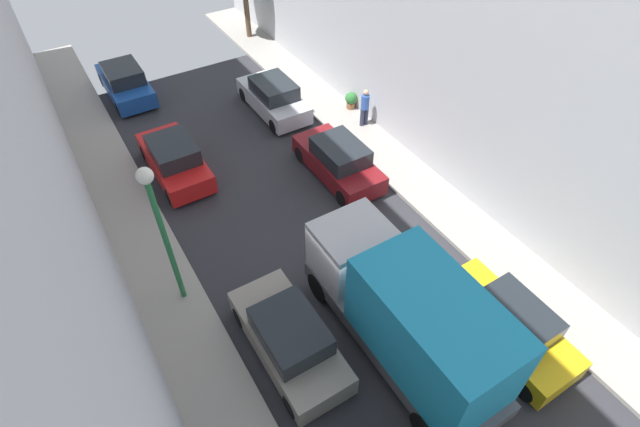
{
  "coord_description": "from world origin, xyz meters",
  "views": [
    {
      "loc": [
        -5.66,
        -7.45,
        12.47
      ],
      "look_at": [
        0.68,
        2.89,
        0.5
      ],
      "focal_mm": 27.22,
      "sensor_mm": 36.0,
      "label": 1
    }
  ],
  "objects_px": {
    "parked_car_left_2": "(289,338)",
    "parked_car_left_3": "(175,159)",
    "parked_car_left_4": "(125,82)",
    "potted_plant_1": "(351,100)",
    "pedestrian": "(365,106)",
    "lamp_post": "(159,219)",
    "parked_car_right_1": "(506,325)",
    "delivery_truck": "(408,314)",
    "parked_car_right_3": "(274,97)",
    "parked_car_right_2": "(338,161)"
  },
  "relations": [
    {
      "from": "parked_car_left_3",
      "to": "potted_plant_1",
      "type": "distance_m",
      "value": 8.44
    },
    {
      "from": "parked_car_left_2",
      "to": "parked_car_right_3",
      "type": "bearing_deg",
      "value": 64.38
    },
    {
      "from": "parked_car_right_3",
      "to": "parked_car_right_1",
      "type": "bearing_deg",
      "value": -90.0
    },
    {
      "from": "pedestrian",
      "to": "lamp_post",
      "type": "height_order",
      "value": "lamp_post"
    },
    {
      "from": "parked_car_right_1",
      "to": "parked_car_right_3",
      "type": "height_order",
      "value": "same"
    },
    {
      "from": "pedestrian",
      "to": "potted_plant_1",
      "type": "xyz_separation_m",
      "value": [
        0.26,
        1.42,
        -0.49
      ]
    },
    {
      "from": "delivery_truck",
      "to": "parked_car_left_4",
      "type": "bearing_deg",
      "value": 98.66
    },
    {
      "from": "parked_car_left_2",
      "to": "pedestrian",
      "type": "distance_m",
      "value": 11.46
    },
    {
      "from": "parked_car_left_3",
      "to": "parked_car_right_3",
      "type": "distance_m",
      "value": 5.76
    },
    {
      "from": "parked_car_left_4",
      "to": "delivery_truck",
      "type": "height_order",
      "value": "delivery_truck"
    },
    {
      "from": "parked_car_right_2",
      "to": "lamp_post",
      "type": "xyz_separation_m",
      "value": [
        -7.3,
        -2.48,
        2.78
      ]
    },
    {
      "from": "delivery_truck",
      "to": "pedestrian",
      "type": "xyz_separation_m",
      "value": [
        5.48,
        9.6,
        -0.71
      ]
    },
    {
      "from": "delivery_truck",
      "to": "potted_plant_1",
      "type": "relative_size",
      "value": 8.43
    },
    {
      "from": "potted_plant_1",
      "to": "parked_car_right_2",
      "type": "bearing_deg",
      "value": -130.09
    },
    {
      "from": "parked_car_right_3",
      "to": "lamp_post",
      "type": "relative_size",
      "value": 0.84
    },
    {
      "from": "delivery_truck",
      "to": "pedestrian",
      "type": "bearing_deg",
      "value": 60.29
    },
    {
      "from": "parked_car_left_2",
      "to": "parked_car_left_3",
      "type": "height_order",
      "value": "same"
    },
    {
      "from": "parked_car_left_2",
      "to": "parked_car_left_4",
      "type": "bearing_deg",
      "value": 90.0
    },
    {
      "from": "parked_car_left_4",
      "to": "potted_plant_1",
      "type": "distance_m",
      "value": 10.78
    },
    {
      "from": "potted_plant_1",
      "to": "lamp_post",
      "type": "distance_m",
      "value": 12.35
    },
    {
      "from": "parked_car_left_3",
      "to": "lamp_post",
      "type": "bearing_deg",
      "value": -107.85
    },
    {
      "from": "parked_car_right_1",
      "to": "delivery_truck",
      "type": "bearing_deg",
      "value": 155.61
    },
    {
      "from": "parked_car_right_2",
      "to": "delivery_truck",
      "type": "xyz_separation_m",
      "value": [
        -2.7,
        -7.4,
        1.07
      ]
    },
    {
      "from": "parked_car_left_3",
      "to": "lamp_post",
      "type": "xyz_separation_m",
      "value": [
        -1.9,
        -5.9,
        2.78
      ]
    },
    {
      "from": "parked_car_left_2",
      "to": "parked_car_left_3",
      "type": "bearing_deg",
      "value": 90.0
    },
    {
      "from": "potted_plant_1",
      "to": "lamp_post",
      "type": "xyz_separation_m",
      "value": [
        -10.34,
        -6.09,
        2.92
      ]
    },
    {
      "from": "parked_car_right_1",
      "to": "potted_plant_1",
      "type": "bearing_deg",
      "value": 76.05
    },
    {
      "from": "delivery_truck",
      "to": "pedestrian",
      "type": "distance_m",
      "value": 11.07
    },
    {
      "from": "parked_car_right_3",
      "to": "pedestrian",
      "type": "xyz_separation_m",
      "value": [
        2.78,
        -3.24,
        0.35
      ]
    },
    {
      "from": "pedestrian",
      "to": "parked_car_left_4",
      "type": "bearing_deg",
      "value": 135.17
    },
    {
      "from": "parked_car_right_1",
      "to": "lamp_post",
      "type": "xyz_separation_m",
      "value": [
        -7.3,
        6.15,
        2.78
      ]
    },
    {
      "from": "potted_plant_1",
      "to": "parked_car_right_1",
      "type": "bearing_deg",
      "value": -103.95
    },
    {
      "from": "parked_car_right_2",
      "to": "parked_car_right_3",
      "type": "height_order",
      "value": "same"
    },
    {
      "from": "parked_car_left_4",
      "to": "delivery_truck",
      "type": "distance_m",
      "value": 17.96
    },
    {
      "from": "parked_car_right_1",
      "to": "pedestrian",
      "type": "distance_m",
      "value": 11.18
    },
    {
      "from": "delivery_truck",
      "to": "lamp_post",
      "type": "distance_m",
      "value": 6.95
    },
    {
      "from": "parked_car_left_3",
      "to": "lamp_post",
      "type": "height_order",
      "value": "lamp_post"
    },
    {
      "from": "parked_car_left_2",
      "to": "parked_car_right_1",
      "type": "relative_size",
      "value": 1.0
    },
    {
      "from": "pedestrian",
      "to": "potted_plant_1",
      "type": "relative_size",
      "value": 2.2
    },
    {
      "from": "parked_car_right_2",
      "to": "potted_plant_1",
      "type": "distance_m",
      "value": 4.73
    },
    {
      "from": "pedestrian",
      "to": "lamp_post",
      "type": "distance_m",
      "value": 11.37
    },
    {
      "from": "parked_car_left_4",
      "to": "parked_car_right_1",
      "type": "bearing_deg",
      "value": -74.1
    },
    {
      "from": "parked_car_left_3",
      "to": "pedestrian",
      "type": "xyz_separation_m",
      "value": [
        8.18,
        -1.23,
        0.35
      ]
    },
    {
      "from": "parked_car_right_1",
      "to": "parked_car_left_2",
      "type": "bearing_deg",
      "value": 152.59
    },
    {
      "from": "lamp_post",
      "to": "pedestrian",
      "type": "bearing_deg",
      "value": 24.88
    },
    {
      "from": "parked_car_right_1",
      "to": "lamp_post",
      "type": "relative_size",
      "value": 0.84
    },
    {
      "from": "parked_car_right_3",
      "to": "parked_car_left_4",
      "type": "bearing_deg",
      "value": 137.82
    },
    {
      "from": "parked_car_left_2",
      "to": "parked_car_right_2",
      "type": "bearing_deg",
      "value": 47.18
    },
    {
      "from": "parked_car_right_3",
      "to": "parked_car_left_2",
      "type": "bearing_deg",
      "value": -115.62
    },
    {
      "from": "parked_car_left_3",
      "to": "delivery_truck",
      "type": "bearing_deg",
      "value": -76.0
    }
  ]
}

